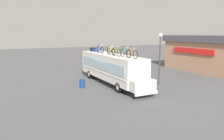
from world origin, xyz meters
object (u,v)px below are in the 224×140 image
street_lamp (160,51)px  luggage_bag_2 (96,50)px  luggage_bag_1 (93,49)px  bus (111,67)px  rooftop_bicycle_3 (110,50)px  rooftop_bicycle_6 (125,53)px  rooftop_bicycle_1 (100,49)px  rooftop_bicycle_2 (100,50)px  rooftop_bicycle_5 (116,52)px  rooftop_bicycle_4 (111,51)px  trash_bin (82,84)px  rooftop_bicycle_7 (132,54)px

street_lamp → luggage_bag_2: bearing=-145.1°
luggage_bag_1 → luggage_bag_2: size_ratio=1.16×
bus → rooftop_bicycle_3: rooftop_bicycle_3 is taller
luggage_bag_1 → rooftop_bicycle_6: (7.51, 0.15, 0.19)m
rooftop_bicycle_6 → street_lamp: bearing=94.2°
rooftop_bicycle_1 → street_lamp: size_ratio=0.32×
rooftop_bicycle_2 → rooftop_bicycle_5: bearing=2.0°
rooftop_bicycle_4 → trash_bin: (-0.13, -3.12, -3.08)m
rooftop_bicycle_3 → rooftop_bicycle_6: rooftop_bicycle_6 is taller
luggage_bag_1 → rooftop_bicycle_5: rooftop_bicycle_5 is taller
rooftop_bicycle_2 → rooftop_bicycle_4: size_ratio=1.01×
street_lamp → rooftop_bicycle_2: bearing=-133.1°
bus → rooftop_bicycle_1: bearing=176.8°
bus → rooftop_bicycle_1: size_ratio=7.08×
luggage_bag_1 → rooftop_bicycle_3: bearing=6.4°
luggage_bag_1 → rooftop_bicycle_7: bearing=0.9°
rooftop_bicycle_7 → street_lamp: street_lamp is taller
rooftop_bicycle_4 → rooftop_bicycle_6: rooftop_bicycle_6 is taller
rooftop_bicycle_7 → rooftop_bicycle_5: bearing=-173.4°
bus → rooftop_bicycle_5: (1.65, -0.26, 1.71)m
rooftop_bicycle_5 → luggage_bag_2: bearing=177.8°
rooftop_bicycle_5 → rooftop_bicycle_1: bearing=174.8°
luggage_bag_2 → rooftop_bicycle_3: (3.04, 0.37, 0.22)m
rooftop_bicycle_2 → bus: bearing=11.5°
rooftop_bicycle_7 → trash_bin: rooftop_bicycle_7 is taller
rooftop_bicycle_1 → trash_bin: 5.82m
street_lamp → rooftop_bicycle_1: bearing=-143.8°
luggage_bag_2 → trash_bin: bearing=-38.7°
rooftop_bicycle_4 → rooftop_bicycle_5: size_ratio=0.98×
rooftop_bicycle_4 → trash_bin: rooftop_bicycle_4 is taller
rooftop_bicycle_5 → trash_bin: 4.56m
bus → street_lamp: bearing=59.6°
rooftop_bicycle_1 → street_lamp: (5.71, 4.18, -0.03)m
rooftop_bicycle_3 → rooftop_bicycle_5: bearing=-13.6°
luggage_bag_2 → rooftop_bicycle_1: size_ratio=0.33×
luggage_bag_2 → rooftop_bicycle_1: (0.62, 0.23, 0.25)m
bus → rooftop_bicycle_2: rooftop_bicycle_2 is taller
rooftop_bicycle_6 → rooftop_bicycle_7: same height
rooftop_bicycle_2 → rooftop_bicycle_7: 5.94m
rooftop_bicycle_1 → rooftop_bicycle_5: rooftop_bicycle_1 is taller
rooftop_bicycle_1 → rooftop_bicycle_4: bearing=-6.0°
rooftop_bicycle_1 → rooftop_bicycle_7: bearing=-1.3°
rooftop_bicycle_4 → street_lamp: (2.12, 4.56, -0.01)m
rooftop_bicycle_2 → rooftop_bicycle_5: size_ratio=0.99×
rooftop_bicycle_1 → luggage_bag_2: bearing=-159.5°
trash_bin → rooftop_bicycle_6: bearing=52.5°
rooftop_bicycle_6 → trash_bin: (-2.57, -3.34, -3.11)m
rooftop_bicycle_2 → street_lamp: (4.44, 4.74, -0.01)m
rooftop_bicycle_2 → trash_bin: 4.79m
street_lamp → luggage_bag_1: bearing=-148.1°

